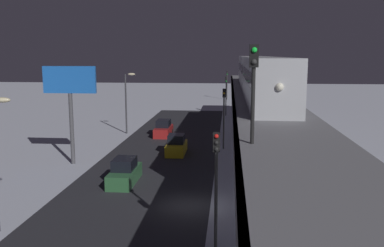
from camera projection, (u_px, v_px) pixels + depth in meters
The scene contains 14 objects.
ground_plane at pixel (189, 206), 27.78m from camera, with size 240.00×240.00×0.00m, color silver.
avenue_asphalt at pixel (128, 204), 28.14m from camera, with size 11.00×95.31×0.01m, color #28282D.
elevated_railway at pixel (271, 126), 26.43m from camera, with size 5.00×95.31×6.31m.
subway_train at pixel (258, 74), 40.70m from camera, with size 2.94×36.87×3.40m.
rail_signal at pixel (254, 77), 16.68m from camera, with size 0.36×0.41×4.00m.
sedan_red at pixel (163, 129), 51.69m from camera, with size 1.91×4.71×1.97m.
sedan_yellow at pixel (176, 146), 42.25m from camera, with size 1.80×4.14×1.97m.
sedan_green at pixel (125, 173), 32.62m from camera, with size 1.80×4.68×1.97m.
traffic_light_near at pixel (216, 179), 19.49m from camera, with size 0.32×0.44×6.40m.
traffic_light_mid at pixel (224, 110), 43.88m from camera, with size 0.32×0.44×6.40m.
traffic_light_far at pixel (226, 90), 68.27m from camera, with size 0.32×0.44×6.40m.
traffic_light_distant at pixel (227, 81), 92.66m from camera, with size 0.32×0.44×6.40m.
commercial_billboard at pixel (70, 90), 37.37m from camera, with size 4.80×0.36×8.90m.
street_lamp_far at pixel (128, 96), 52.46m from camera, with size 1.35×0.44×7.65m.
Camera 1 is at (-2.60, 26.40, 9.91)m, focal length 39.20 mm.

